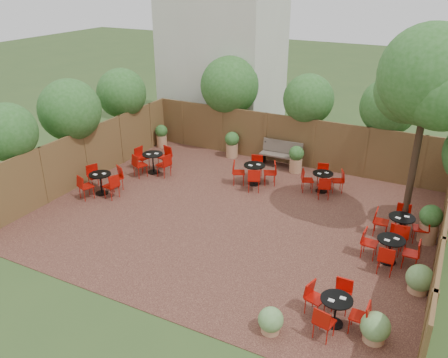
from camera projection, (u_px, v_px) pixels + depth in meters
The scene contains 13 objects.
ground at pixel (233, 217), 14.80m from camera, with size 80.00×80.00×0.00m, color #354F23.
courtyard_paving at pixel (233, 216), 14.80m from camera, with size 12.00×10.00×0.02m, color #321814.
fence_back at pixel (289, 140), 18.43m from camera, with size 12.00×0.08×2.00m, color #50341D.
fence_left at pixel (86, 156), 16.89m from camera, with size 0.08×10.00×2.00m, color #50341D.
fence_right at pixel (442, 235), 11.88m from camera, with size 0.08×10.00×2.00m, color #50341D.
neighbour_building at pixel (223, 45), 21.50m from camera, with size 5.00×4.00×8.00m, color beige.
overhang_foliage at pixel (229, 106), 17.00m from camera, with size 15.27×10.36×2.47m.
courtyard_tree at pixel (429, 82), 12.30m from camera, with size 2.87×2.78×6.03m.
park_bench_left at pixel (281, 153), 18.39m from camera, with size 1.65×0.55×1.02m.
park_bench_right at pixel (281, 154), 18.39m from camera, with size 1.63×0.53×1.01m.
bistro_tables at pixel (258, 199), 14.91m from camera, with size 11.30×7.95×0.90m.
planters at pixel (279, 164), 17.21m from camera, with size 11.89×4.01×1.17m.
low_shrubs at pixel (371, 305), 10.38m from camera, with size 3.30×3.56×0.72m.
Camera 1 is at (5.70, -11.67, 7.22)m, focal length 37.07 mm.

